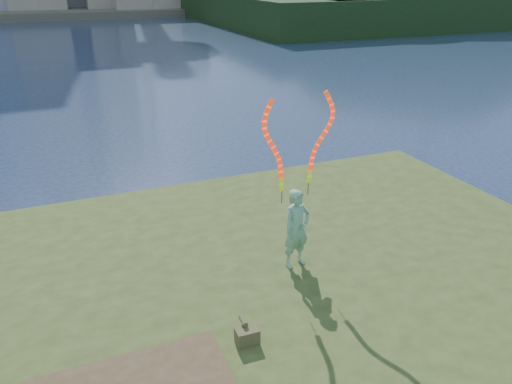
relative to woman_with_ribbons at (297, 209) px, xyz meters
name	(u,v)px	position (x,y,z in m)	size (l,w,h in m)	color
ground	(214,307)	(-1.90, 0.21, -2.19)	(320.00, 320.00, 0.00)	#1A2742
grassy_knoll	(253,363)	(-1.90, -2.09, -1.85)	(20.00, 18.00, 0.80)	#334217
far_shore	(50,9)	(-1.90, 95.21, -1.59)	(320.00, 40.00, 1.20)	#504B3B
wooded_hill	(441,15)	(57.67, 60.17, -2.03)	(78.00, 50.00, 63.00)	black
woman_with_ribbons	(297,209)	(0.00, 0.00, 0.00)	(2.09, 0.66, 4.19)	#1B7B43
canvas_bag	(247,335)	(-1.98, -2.01, -1.23)	(0.42, 0.48, 0.39)	#474222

